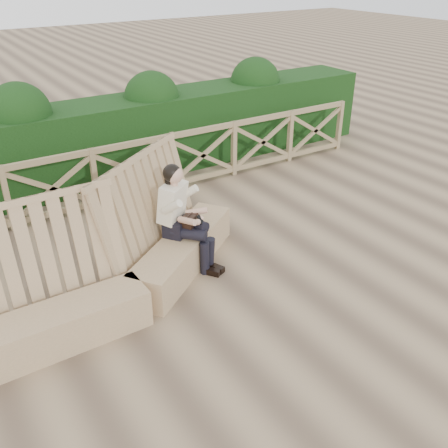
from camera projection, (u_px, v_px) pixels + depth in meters
ground at (245, 295)px, 6.53m from camera, size 60.00×60.00×0.00m
bench at (119, 274)px, 6.25m from camera, size 4.20×1.97×1.61m
woman at (182, 214)px, 6.82m from camera, size 0.74×0.94×1.51m
guardrail at (133, 171)px, 8.86m from camera, size 10.10×0.09×1.10m
hedge at (107, 141)px, 9.66m from camera, size 12.00×1.20×1.50m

